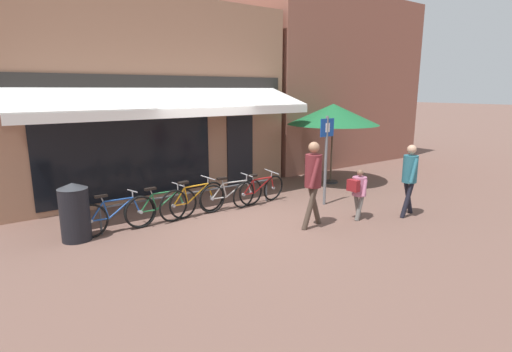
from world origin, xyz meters
TOP-DOWN VIEW (x-y plane):
  - ground_plane at (0.00, 0.00)m, footprint 160.00×160.00m
  - shop_front at (-0.53, 4.03)m, footprint 8.06×4.59m
  - neighbour_building at (7.34, 4.55)m, footprint 7.27×4.00m
  - bike_rack_rail at (-0.62, 0.70)m, footprint 4.29×0.04m
  - bicycle_blue at (-2.43, 0.64)m, footprint 1.67×0.52m
  - bicycle_green at (-1.43, 0.61)m, footprint 1.68×0.52m
  - bicycle_orange at (-0.67, 0.64)m, footprint 1.80×0.52m
  - bicycle_silver at (0.34, 0.60)m, footprint 1.77×0.52m
  - bicycle_red at (1.13, 0.56)m, footprint 1.71×0.52m
  - pedestrian_adult at (1.03, -1.45)m, footprint 0.65×0.48m
  - pedestrian_child at (2.23, -1.68)m, footprint 0.50×0.52m
  - pedestrian_second_adult at (3.34, -2.20)m, footprint 0.60×0.45m
  - litter_bin at (-3.18, 0.66)m, footprint 0.56×0.56m
  - parking_sign at (2.46, -0.44)m, footprint 0.44×0.07m
  - cafe_parasol at (4.36, 1.16)m, footprint 2.76×2.76m

SIDE VIEW (x-z plane):
  - ground_plane at x=0.00m, z-range 0.00..0.00m
  - bicycle_red at x=1.13m, z-range -0.05..0.78m
  - bicycle_blue at x=-2.43m, z-range -0.05..0.79m
  - bicycle_silver at x=0.34m, z-range -0.04..0.78m
  - bicycle_green at x=-1.43m, z-range -0.04..0.79m
  - bicycle_orange at x=-0.67m, z-range -0.04..0.83m
  - bike_rack_rail at x=-0.62m, z-range 0.20..0.77m
  - litter_bin at x=-3.18m, z-range 0.00..1.14m
  - pedestrian_child at x=2.23m, z-range 0.12..1.26m
  - pedestrian_second_adult at x=3.34m, z-range 0.18..1.84m
  - pedestrian_adult at x=1.03m, z-range 0.20..2.03m
  - parking_sign at x=2.46m, z-range 0.26..2.48m
  - cafe_parasol at x=4.36m, z-range 0.90..3.34m
  - shop_front at x=-0.53m, z-range 0.00..5.19m
  - neighbour_building at x=7.34m, z-range 0.00..6.20m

